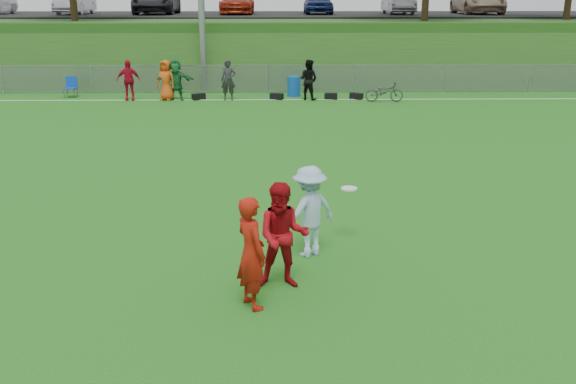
{
  "coord_description": "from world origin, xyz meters",
  "views": [
    {
      "loc": [
        0.32,
        -9.39,
        4.4
      ],
      "look_at": [
        0.52,
        0.5,
        1.31
      ],
      "focal_mm": 40.0,
      "sensor_mm": 36.0,
      "label": 1
    }
  ],
  "objects_px": {
    "frisbee": "(349,189)",
    "bicycle": "(384,92)",
    "recycling_bin": "(294,86)",
    "player_red_left": "(251,253)",
    "player_red_center": "(283,236)",
    "player_blue": "(309,212)"
  },
  "relations": [
    {
      "from": "frisbee",
      "to": "player_red_left",
      "type": "bearing_deg",
      "value": -122.91
    },
    {
      "from": "player_blue",
      "to": "player_red_center",
      "type": "bearing_deg",
      "value": 35.42
    },
    {
      "from": "player_red_center",
      "to": "frisbee",
      "type": "height_order",
      "value": "player_red_center"
    },
    {
      "from": "player_red_center",
      "to": "player_red_left",
      "type": "bearing_deg",
      "value": -123.46
    },
    {
      "from": "player_red_center",
      "to": "player_blue",
      "type": "distance_m",
      "value": 1.33
    },
    {
      "from": "frisbee",
      "to": "bicycle",
      "type": "bearing_deg",
      "value": 78.35
    },
    {
      "from": "player_blue",
      "to": "bicycle",
      "type": "relative_size",
      "value": 1.02
    },
    {
      "from": "player_blue",
      "to": "frisbee",
      "type": "xyz_separation_m",
      "value": [
        0.76,
        0.71,
        0.19
      ]
    },
    {
      "from": "frisbee",
      "to": "recycling_bin",
      "type": "relative_size",
      "value": 0.35
    },
    {
      "from": "player_red_center",
      "to": "bicycle",
      "type": "bearing_deg",
      "value": 77.67
    },
    {
      "from": "player_red_center",
      "to": "frisbee",
      "type": "bearing_deg",
      "value": 59.78
    },
    {
      "from": "player_red_left",
      "to": "player_red_center",
      "type": "distance_m",
      "value": 0.8
    },
    {
      "from": "player_red_left",
      "to": "player_red_center",
      "type": "xyz_separation_m",
      "value": [
        0.46,
        0.65,
        -0.0
      ]
    },
    {
      "from": "player_red_left",
      "to": "recycling_bin",
      "type": "distance_m",
      "value": 19.94
    },
    {
      "from": "frisbee",
      "to": "bicycle",
      "type": "xyz_separation_m",
      "value": [
        3.23,
        15.68,
        -0.58
      ]
    },
    {
      "from": "player_red_left",
      "to": "player_blue",
      "type": "bearing_deg",
      "value": -56.78
    },
    {
      "from": "player_red_left",
      "to": "player_red_center",
      "type": "bearing_deg",
      "value": -65.96
    },
    {
      "from": "player_red_left",
      "to": "frisbee",
      "type": "height_order",
      "value": "player_red_left"
    },
    {
      "from": "bicycle",
      "to": "player_red_left",
      "type": "bearing_deg",
      "value": 165.91
    },
    {
      "from": "player_blue",
      "to": "recycling_bin",
      "type": "xyz_separation_m",
      "value": [
        0.25,
        18.0,
        -0.37
      ]
    },
    {
      "from": "recycling_bin",
      "to": "player_red_left",
      "type": "bearing_deg",
      "value": -93.38
    },
    {
      "from": "player_blue",
      "to": "frisbee",
      "type": "relative_size",
      "value": 5.37
    }
  ]
}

